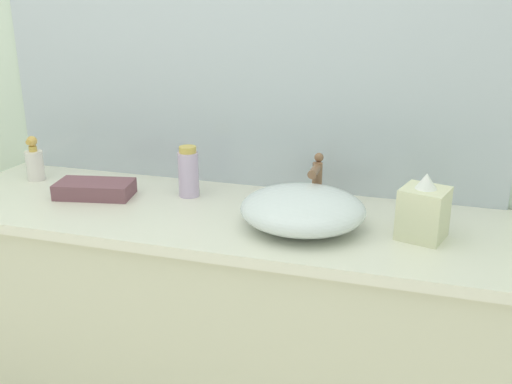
% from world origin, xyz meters
% --- Properties ---
extents(bathroom_wall_rear, '(6.00, 0.06, 2.60)m').
position_xyz_m(bathroom_wall_rear, '(0.00, 0.73, 1.30)').
color(bathroom_wall_rear, silver).
rests_on(bathroom_wall_rear, ground).
extents(vanity_counter, '(1.74, 0.54, 0.84)m').
position_xyz_m(vanity_counter, '(0.10, 0.42, 0.42)').
color(vanity_counter, beige).
rests_on(vanity_counter, ground).
extents(wall_mirror_panel, '(1.66, 0.01, 0.91)m').
position_xyz_m(wall_mirror_panel, '(0.10, 0.69, 1.29)').
color(wall_mirror_panel, '#B2BCC6').
rests_on(wall_mirror_panel, vanity_counter).
extents(sink_basin, '(0.34, 0.33, 0.11)m').
position_xyz_m(sink_basin, '(0.38, 0.38, 0.89)').
color(sink_basin, silver).
rests_on(sink_basin, vanity_counter).
extents(faucet, '(0.03, 0.12, 0.16)m').
position_xyz_m(faucet, '(0.38, 0.56, 0.92)').
color(faucet, brown).
rests_on(faucet, vanity_counter).
extents(soap_dispenser, '(0.06, 0.06, 0.15)m').
position_xyz_m(soap_dispenser, '(-0.59, 0.53, 0.90)').
color(soap_dispenser, white).
rests_on(soap_dispenser, vanity_counter).
extents(lotion_bottle, '(0.06, 0.06, 0.16)m').
position_xyz_m(lotion_bottle, '(-0.02, 0.53, 0.91)').
color(lotion_bottle, '#C6AED2').
rests_on(lotion_bottle, vanity_counter).
extents(tissue_box, '(0.14, 0.14, 0.18)m').
position_xyz_m(tissue_box, '(0.69, 0.40, 0.91)').
color(tissue_box, beige).
rests_on(tissue_box, vanity_counter).
extents(folded_hand_towel, '(0.25, 0.16, 0.05)m').
position_xyz_m(folded_hand_towel, '(-0.30, 0.43, 0.86)').
color(folded_hand_towel, '#754953').
rests_on(folded_hand_towel, vanity_counter).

